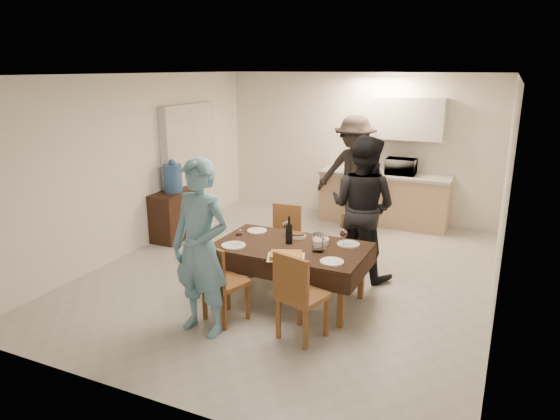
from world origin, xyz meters
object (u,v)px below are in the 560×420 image
at_px(wine_bottle, 289,230).
at_px(person_near, 201,248).
at_px(dining_table, 291,248).
at_px(savoury_tart, 286,255).
at_px(console, 175,215).
at_px(water_pitcher, 318,243).
at_px(person_far, 362,208).
at_px(person_kitchen, 354,173).
at_px(water_jug, 173,178).
at_px(microwave, 401,167).

bearing_deg(wine_bottle, person_near, -114.44).
bearing_deg(dining_table, savoury_tart, -74.57).
xyz_separation_m(savoury_tart, person_near, (-0.65, -0.67, 0.21)).
xyz_separation_m(console, water_pitcher, (2.94, -1.33, 0.40)).
height_order(dining_table, person_far, person_far).
distance_m(console, person_kitchen, 3.05).
height_order(water_jug, microwave, water_jug).
bearing_deg(savoury_tart, person_near, -134.13).
xyz_separation_m(water_jug, water_pitcher, (2.94, -1.33, -0.21)).
relative_size(water_jug, person_near, 0.24).
bearing_deg(person_kitchen, wine_bottle, -88.22).
relative_size(wine_bottle, person_kitchen, 0.17).
relative_size(water_jug, water_pitcher, 2.13).
distance_m(dining_table, water_jug, 2.91).
xyz_separation_m(console, person_far, (3.14, -0.23, 0.55)).
relative_size(water_pitcher, microwave, 0.41).
relative_size(console, water_jug, 1.92).
distance_m(console, wine_bottle, 2.86).
distance_m(savoury_tart, microwave, 3.88).
xyz_separation_m(console, microwave, (3.14, 2.18, 0.66)).
xyz_separation_m(dining_table, microwave, (0.56, 3.46, 0.39)).
distance_m(wine_bottle, person_far, 1.17).
bearing_deg(microwave, water_jug, 34.73).
xyz_separation_m(console, savoury_tart, (2.69, -1.66, 0.32)).
distance_m(water_jug, water_pitcher, 3.23).
height_order(console, person_far, person_far).
bearing_deg(dining_table, water_pitcher, -7.44).
relative_size(dining_table, person_near, 0.96).
bearing_deg(microwave, person_near, 76.22).
xyz_separation_m(console, person_kitchen, (2.45, 1.73, 0.57)).
distance_m(console, savoury_tart, 3.18).
bearing_deg(dining_table, wine_bottle, 135.69).
distance_m(dining_table, microwave, 3.53).
bearing_deg(water_jug, person_far, -4.23).
bearing_deg(console, person_far, -4.23).
distance_m(water_jug, person_kitchen, 3.00).
xyz_separation_m(wine_bottle, person_far, (0.60, 1.00, 0.08)).
distance_m(person_near, person_far, 2.37).
xyz_separation_m(water_pitcher, microwave, (0.21, 3.51, 0.26)).
xyz_separation_m(wine_bottle, person_near, (-0.50, -1.10, 0.07)).
relative_size(console, person_far, 0.45).
xyz_separation_m(water_pitcher, person_near, (-0.90, -1.00, 0.13)).
bearing_deg(wine_bottle, water_pitcher, -14.04).
bearing_deg(dining_table, microwave, 81.55).
bearing_deg(person_kitchen, person_far, -70.57).
bearing_deg(person_far, microwave, -78.17).
distance_m(person_far, person_kitchen, 2.08).
height_order(wine_bottle, person_near, person_near).
bearing_deg(person_near, person_kitchen, 89.63).
height_order(console, savoury_tart, console).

